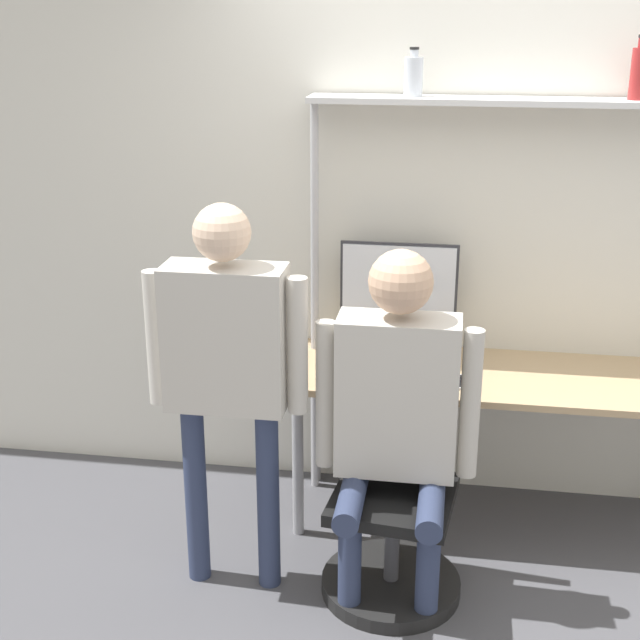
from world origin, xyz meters
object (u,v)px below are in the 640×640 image
(cell_phone, at_px, (463,382))
(person_seated, at_px, (396,403))
(bottle_clear, at_px, (414,76))
(laptop, at_px, (397,357))
(bottle_red, at_px, (639,72))
(person_standing, at_px, (226,353))
(monitor, at_px, (398,291))
(office_chair, at_px, (394,527))

(cell_phone, distance_m, person_seated, 0.55)
(bottle_clear, bearing_deg, person_seated, -88.41)
(laptop, relative_size, bottle_red, 1.37)
(laptop, relative_size, bottle_clear, 1.74)
(person_seated, height_order, person_standing, person_standing)
(cell_phone, bearing_deg, monitor, 135.54)
(cell_phone, distance_m, bottle_clear, 1.30)
(office_chair, bearing_deg, person_seated, -96.60)
(person_seated, bearing_deg, bottle_clear, 91.59)
(monitor, relative_size, bottle_clear, 2.66)
(cell_phone, relative_size, bottle_red, 0.60)
(cell_phone, relative_size, person_seated, 0.11)
(laptop, height_order, bottle_red, bottle_red)
(person_standing, bearing_deg, laptop, 43.72)
(laptop, height_order, person_standing, person_standing)
(laptop, relative_size, cell_phone, 2.29)
(office_chair, xyz_separation_m, person_standing, (-0.65, -0.06, 0.73))
(person_standing, height_order, bottle_clear, bottle_clear)
(bottle_red, relative_size, bottle_clear, 1.27)
(monitor, relative_size, laptop, 1.53)
(cell_phone, bearing_deg, bottle_red, 26.21)
(laptop, distance_m, person_seated, 0.56)
(person_seated, distance_m, bottle_red, 1.64)
(office_chair, relative_size, person_standing, 0.57)
(person_seated, xyz_separation_m, person_standing, (-0.64, -0.02, 0.17))
(laptop, height_order, bottle_clear, bottle_clear)
(bottle_red, bearing_deg, person_seated, -138.12)
(laptop, bearing_deg, monitor, 94.97)
(cell_phone, relative_size, bottle_clear, 0.76)
(laptop, bearing_deg, office_chair, -85.31)
(laptop, height_order, person_seated, person_seated)
(monitor, relative_size, office_chair, 0.58)
(cell_phone, xyz_separation_m, person_standing, (-0.89, -0.50, 0.27))
(office_chair, bearing_deg, bottle_clear, 92.04)
(bottle_clear, bearing_deg, laptop, -94.03)
(cell_phone, xyz_separation_m, person_seated, (-0.25, -0.47, 0.10))
(person_standing, bearing_deg, cell_phone, 29.16)
(person_standing, distance_m, bottle_red, 1.98)
(monitor, distance_m, laptop, 0.32)
(cell_phone, height_order, person_seated, person_seated)
(office_chair, bearing_deg, monitor, 94.77)
(office_chair, bearing_deg, laptop, 94.69)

